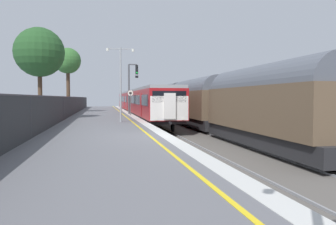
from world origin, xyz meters
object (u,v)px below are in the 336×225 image
speed_limit_sign (130,99)px  background_tree_left (67,62)px  platform_lamp_mid (121,78)px  background_tree_centre (40,54)px  commuter_train_at_platform (138,102)px  signal_gantry (131,83)px  freight_train_adjacent_track (180,101)px

speed_limit_sign → background_tree_left: bearing=128.2°
platform_lamp_mid → background_tree_centre: background_tree_centre is taller
background_tree_left → background_tree_centre: background_tree_left is taller
commuter_train_at_platform → background_tree_left: (-8.66, -1.67, 4.74)m
signal_gantry → commuter_train_at_platform: bearing=78.4°
freight_train_adjacent_track → background_tree_left: size_ratio=6.69×
commuter_train_at_platform → freight_train_adjacent_track: 7.95m
signal_gantry → background_tree_left: background_tree_left is taller
signal_gantry → background_tree_centre: 10.95m
background_tree_left → freight_train_adjacent_track: bearing=-22.3°
freight_train_adjacent_track → speed_limit_sign: size_ratio=20.65×
signal_gantry → background_tree_left: (-7.18, 5.58, 2.67)m
freight_train_adjacent_track → speed_limit_sign: (-5.85, -3.47, 0.19)m
signal_gantry → speed_limit_sign: (-0.36, -3.10, -1.74)m
commuter_train_at_platform → signal_gantry: size_ratio=7.70×
commuter_train_at_platform → background_tree_centre: (-9.46, -14.49, 4.06)m
commuter_train_at_platform → speed_limit_sign: 10.51m
platform_lamp_mid → background_tree_left: background_tree_left is taller
signal_gantry → background_tree_centre: background_tree_centre is taller
signal_gantry → background_tree_left: 9.47m
freight_train_adjacent_track → background_tree_left: (-12.67, 5.20, 4.59)m
speed_limit_sign → freight_train_adjacent_track: bearing=30.7°
speed_limit_sign → platform_lamp_mid: 8.85m
background_tree_left → signal_gantry: bearing=-37.9°
signal_gantry → background_tree_centre: (-7.98, -7.24, 1.98)m
commuter_train_at_platform → speed_limit_sign: size_ratio=16.51×
signal_gantry → background_tree_left: size_ratio=0.69×
freight_train_adjacent_track → signal_gantry: (-5.49, -0.38, 1.93)m
commuter_train_at_platform → background_tree_centre: size_ratio=5.59×
speed_limit_sign → background_tree_centre: size_ratio=0.34×
platform_lamp_mid → signal_gantry: bearing=81.4°
commuter_train_at_platform → platform_lamp_mid: platform_lamp_mid is taller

